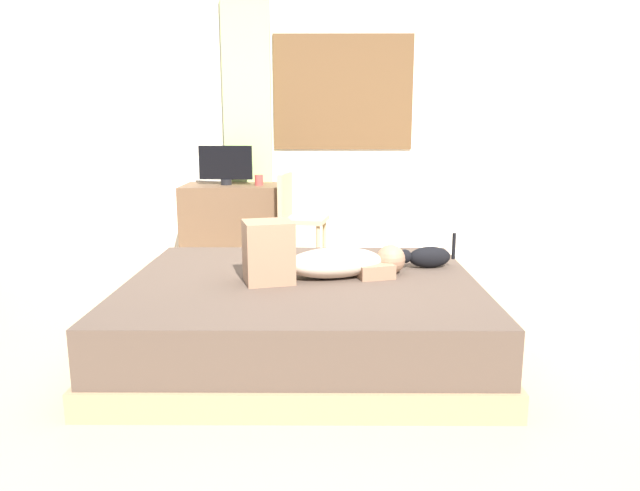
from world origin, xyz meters
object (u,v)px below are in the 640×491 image
person_lying (318,259)px  cat (427,257)px  cup (259,180)px  chair_by_desk (296,214)px  tv_monitor (226,165)px  bed (302,315)px  desk (234,225)px

person_lying → cat: size_ratio=2.63×
cup → chair_by_desk: chair_by_desk is taller
chair_by_desk → cup: bearing=152.0°
cat → tv_monitor: tv_monitor is taller
person_lying → cup: cup is taller
bed → cat: cat is taller
cup → chair_by_desk: 0.48m
cat → tv_monitor: bearing=129.6°
person_lying → desk: (-0.79, 2.07, -0.17)m
cup → tv_monitor: bearing=172.4°
cat → chair_by_desk: bearing=118.3°
bed → person_lying: 0.34m
bed → person_lying: size_ratio=2.14×
chair_by_desk → tv_monitor: bearing=160.9°
bed → desk: (-0.70, 2.08, 0.16)m
tv_monitor → cup: size_ratio=5.08×
bed → cat: size_ratio=5.63×
desk → chair_by_desk: chair_by_desk is taller
person_lying → chair_by_desk: (-0.21, 1.85, -0.03)m
cup → chair_by_desk: size_ratio=0.11×
desk → cup: 0.48m
person_lying → chair_by_desk: chair_by_desk is taller
person_lying → chair_by_desk: bearing=96.4°
tv_monitor → chair_by_desk: size_ratio=0.56×
bed → desk: size_ratio=2.23×
desk → tv_monitor: (-0.06, 0.00, 0.55)m
person_lying → chair_by_desk: 1.87m
chair_by_desk → bed: bearing=-86.4°
cat → tv_monitor: (-1.50, 1.82, 0.43)m
cat → chair_by_desk: chair_by_desk is taller
desk → bed: bearing=-71.5°
bed → tv_monitor: size_ratio=4.17×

